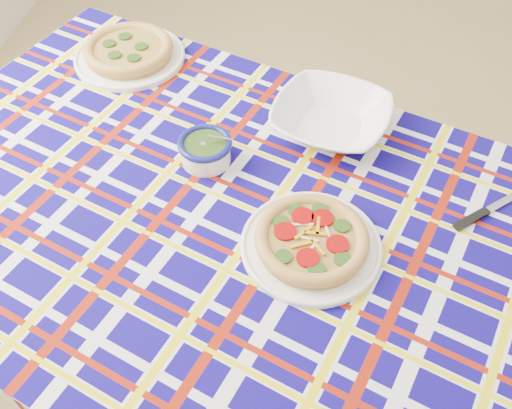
% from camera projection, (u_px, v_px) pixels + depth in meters
% --- Properties ---
extents(floor, '(4.00, 4.00, 0.00)m').
position_uv_depth(floor, '(438.00, 294.00, 1.81)').
color(floor, '#987D4E').
rests_on(floor, ground).
extents(dining_table, '(1.71, 1.37, 0.70)m').
position_uv_depth(dining_table, '(231.00, 239.00, 1.17)').
color(dining_table, brown).
rests_on(dining_table, floor).
extents(tablecloth, '(1.75, 1.41, 0.10)m').
position_uv_depth(tablecloth, '(231.00, 233.00, 1.15)').
color(tablecloth, '#0E0565').
rests_on(tablecloth, dining_table).
extents(main_focaccia_plate, '(0.34, 0.34, 0.05)m').
position_uv_depth(main_focaccia_plate, '(312.00, 239.00, 1.04)').
color(main_focaccia_plate, olive).
rests_on(main_focaccia_plate, tablecloth).
extents(pesto_bowl, '(0.15, 0.15, 0.07)m').
position_uv_depth(pesto_bowl, '(205.00, 149.00, 1.19)').
color(pesto_bowl, '#1C320D').
rests_on(pesto_bowl, tablecloth).
extents(serving_bowl, '(0.31, 0.31, 0.06)m').
position_uv_depth(serving_bowl, '(331.00, 118.00, 1.26)').
color(serving_bowl, white).
rests_on(serving_bowl, tablecloth).
extents(second_focaccia_plate, '(0.39, 0.39, 0.05)m').
position_uv_depth(second_focaccia_plate, '(129.00, 50.00, 1.44)').
color(second_focaccia_plate, olive).
rests_on(second_focaccia_plate, tablecloth).
extents(table_knife, '(0.17, 0.15, 0.01)m').
position_uv_depth(table_knife, '(505.00, 200.00, 1.13)').
color(table_knife, silver).
rests_on(table_knife, tablecloth).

